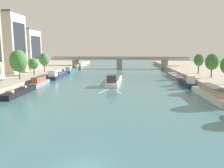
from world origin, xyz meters
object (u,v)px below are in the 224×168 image
object	(u,v)px
tree_right_third	(199,60)
moored_boat_left_near	(78,67)
moored_boat_left_lone	(71,70)
moored_boat_right_gap_after	(187,82)
tree_right_second	(212,62)
moored_boat_left_midway	(40,82)
tree_left_far	(44,59)
moored_boat_left_downstream	(57,75)
barge_midriver	(114,80)
tree_left_second	(19,61)
bridge_far	(120,61)
moored_boat_left_gap_after	(19,92)
moored_boat_right_far	(175,76)
tree_left_past_mid	(34,64)
moored_boat_right_end	(212,93)

from	to	relation	value
tree_right_third	moored_boat_left_near	bearing A→B (deg)	146.45
moored_boat_left_lone	moored_boat_right_gap_after	size ratio (longest dim) A/B	1.08
moored_boat_right_gap_after	tree_right_second	xyz separation A→B (m)	(8.20, 4.74, 5.41)
moored_boat_left_midway	tree_left_far	distance (m)	21.35
moored_boat_left_downstream	tree_right_third	bearing A→B (deg)	1.46
moored_boat_right_gap_after	barge_midriver	bearing A→B (deg)	170.16
tree_left_second	tree_right_third	world-z (taller)	tree_left_second
bridge_far	moored_boat_right_gap_after	bearing A→B (deg)	-68.52
tree_left_second	tree_right_second	xyz separation A→B (m)	(54.78, 7.29, -0.47)
tree_right_third	moored_boat_left_downstream	bearing A→B (deg)	-178.54
barge_midriver	moored_boat_left_gap_after	bearing A→B (deg)	-138.53
moored_boat_left_midway	moored_boat_right_far	size ratio (longest dim) A/B	0.65
moored_boat_left_near	tree_left_past_mid	bearing A→B (deg)	-97.76
barge_midriver	tree_left_second	xyz separation A→B (m)	(-26.08, -6.10, 5.96)
moored_boat_left_downstream	bridge_far	xyz separation A→B (m)	(21.09, 37.12, 3.13)
tree_left_far	moored_boat_left_lone	bearing A→B (deg)	68.84
moored_boat_left_lone	bridge_far	xyz separation A→B (m)	(20.87, 18.75, 3.26)
moored_boat_left_lone	moored_boat_right_end	distance (m)	64.53
moored_boat_left_lone	tree_left_second	bearing A→B (deg)	-98.47
moored_boat_left_gap_after	moored_boat_right_far	distance (m)	52.34
moored_boat_left_lone	moored_boat_left_near	xyz separation A→B (m)	(-0.16, 15.69, 0.34)
moored_boat_left_midway	moored_boat_left_downstream	size ratio (longest dim) A/B	0.64
moored_boat_left_gap_after	moored_boat_left_midway	size ratio (longest dim) A/B	1.23
moored_boat_left_near	moored_boat_right_end	bearing A→B (deg)	-56.83
moored_boat_right_gap_after	tree_left_past_mid	distance (m)	47.87
barge_midriver	moored_boat_left_downstream	world-z (taller)	barge_midriver
moored_boat_left_midway	moored_boat_left_near	xyz separation A→B (m)	(-0.26, 50.71, 0.07)
moored_boat_left_midway	tree_left_past_mid	bearing A→B (deg)	120.22
bridge_far	moored_boat_left_downstream	bearing A→B (deg)	-119.60
moored_boat_left_downstream	tree_left_past_mid	bearing A→B (deg)	-129.53
moored_boat_left_gap_after	tree_right_third	xyz separation A→B (m)	(48.97, 30.49, 5.76)
tree_left_far	moored_boat_right_end	bearing A→B (deg)	-35.09
moored_boat_right_end	tree_right_second	distance (m)	22.50
moored_boat_left_gap_after	moored_boat_right_far	bearing A→B (deg)	37.53
moored_boat_right_end	tree_left_past_mid	xyz separation A→B (m)	(-47.78, 23.89, 4.25)
moored_boat_left_midway	tree_right_third	bearing A→B (deg)	20.00
tree_left_far	moored_boat_right_far	bearing A→B (deg)	-0.59
tree_left_second	bridge_far	size ratio (longest dim) A/B	0.12
tree_right_third	bridge_far	bearing A→B (deg)	128.40
barge_midriver	moored_boat_left_lone	size ratio (longest dim) A/B	1.45
moored_boat_left_gap_after	tree_left_second	bearing A→B (deg)	115.21
moored_boat_right_end	tree_left_second	xyz separation A→B (m)	(-47.37, 13.30, 5.77)
moored_boat_left_near	tree_right_second	world-z (taller)	tree_right_second
moored_boat_left_lone	moored_boat_left_near	bearing A→B (deg)	90.59
tree_right_third	bridge_far	size ratio (longest dim) A/B	0.10
moored_boat_left_downstream	tree_right_second	bearing A→B (deg)	-11.35
moored_boat_left_midway	bridge_far	xyz separation A→B (m)	(20.77, 53.77, 3.00)
moored_boat_left_gap_after	moored_boat_right_far	xyz separation A→B (m)	(41.51, 31.89, -0.01)
moored_boat_left_lone	tree_right_second	size ratio (longest dim) A/B	1.94
tree_left_past_mid	tree_right_third	distance (m)	55.59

